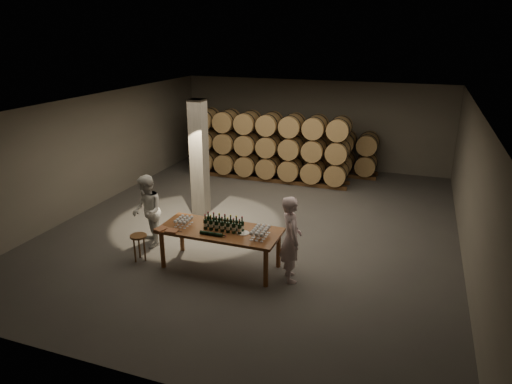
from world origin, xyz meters
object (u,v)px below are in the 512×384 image
(stool, at_px, (139,240))
(person_man, at_px, (291,239))
(bottle_cluster, at_px, (224,225))
(notebook_near, at_px, (172,231))
(tasting_table, at_px, (220,234))
(plate, at_px, (243,233))
(person_woman, at_px, (147,211))

(stool, xyz_separation_m, person_man, (3.39, 0.36, 0.41))
(stool, bearing_deg, bottle_cluster, 9.37)
(notebook_near, xyz_separation_m, stool, (-0.93, 0.10, -0.41))
(person_man, bearing_deg, notebook_near, 73.79)
(tasting_table, bearing_deg, person_man, 1.04)
(bottle_cluster, distance_m, stool, 2.02)
(plate, relative_size, notebook_near, 1.02)
(plate, height_order, stool, plate)
(tasting_table, xyz_separation_m, notebook_near, (-0.91, -0.44, 0.12))
(notebook_near, bearing_deg, stool, 169.45)
(bottle_cluster, height_order, notebook_near, bottle_cluster)
(notebook_near, height_order, stool, notebook_near)
(notebook_near, bearing_deg, plate, 11.76)
(bottle_cluster, xyz_separation_m, stool, (-1.93, -0.32, -0.52))
(tasting_table, xyz_separation_m, person_woman, (-2.06, 0.43, 0.07))
(person_woman, bearing_deg, bottle_cluster, 39.23)
(bottle_cluster, distance_m, notebook_near, 1.09)
(plate, bearing_deg, notebook_near, -164.05)
(tasting_table, height_order, person_woman, person_woman)
(tasting_table, distance_m, person_man, 1.56)
(notebook_near, bearing_deg, bottle_cluster, 18.60)
(notebook_near, relative_size, person_woman, 0.15)
(bottle_cluster, bearing_deg, notebook_near, -157.21)
(tasting_table, distance_m, notebook_near, 1.01)
(stool, distance_m, person_woman, 0.87)
(stool, bearing_deg, person_woman, 106.86)
(bottle_cluster, xyz_separation_m, notebook_near, (-1.00, -0.42, -0.11))
(person_man, bearing_deg, person_woman, 56.81)
(bottle_cluster, xyz_separation_m, person_woman, (-2.16, 0.44, -0.15))
(plate, distance_m, person_woman, 2.64)
(bottle_cluster, distance_m, person_man, 1.47)
(stool, relative_size, person_woman, 0.35)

